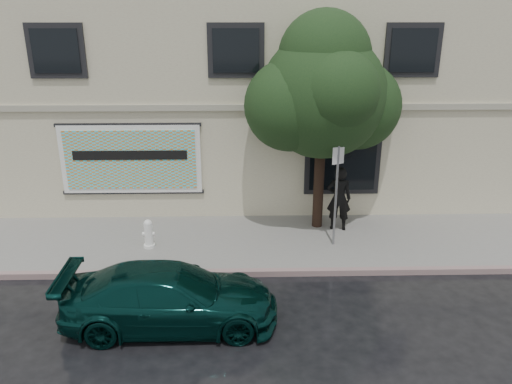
{
  "coord_description": "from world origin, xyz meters",
  "views": [
    {
      "loc": [
        0.23,
        -9.54,
        6.27
      ],
      "look_at": [
        0.5,
        2.2,
        1.98
      ],
      "focal_mm": 35.0,
      "sensor_mm": 36.0,
      "label": 1
    }
  ],
  "objects_px": {
    "car": "(170,297)",
    "street_tree": "(323,96)",
    "pedestrian": "(339,199)",
    "fire_hydrant": "(149,234)"
  },
  "relations": [
    {
      "from": "car",
      "to": "street_tree",
      "type": "distance_m",
      "value": 6.9
    },
    {
      "from": "street_tree",
      "to": "pedestrian",
      "type": "bearing_deg",
      "value": -23.04
    },
    {
      "from": "car",
      "to": "fire_hydrant",
      "type": "relative_size",
      "value": 5.5
    },
    {
      "from": "street_tree",
      "to": "fire_hydrant",
      "type": "bearing_deg",
      "value": -164.44
    },
    {
      "from": "pedestrian",
      "to": "fire_hydrant",
      "type": "distance_m",
      "value": 5.51
    },
    {
      "from": "car",
      "to": "street_tree",
      "type": "xyz_separation_m",
      "value": [
        3.73,
        4.7,
        3.39
      ]
    },
    {
      "from": "car",
      "to": "pedestrian",
      "type": "xyz_separation_m",
      "value": [
        4.3,
        4.46,
        0.46
      ]
    },
    {
      "from": "pedestrian",
      "to": "fire_hydrant",
      "type": "height_order",
      "value": "pedestrian"
    },
    {
      "from": "street_tree",
      "to": "fire_hydrant",
      "type": "relative_size",
      "value": 6.98
    },
    {
      "from": "fire_hydrant",
      "to": "pedestrian",
      "type": "bearing_deg",
      "value": -6.37
    }
  ]
}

